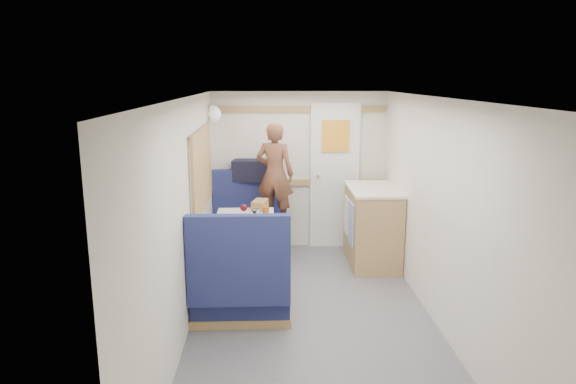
{
  "coord_description": "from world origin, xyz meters",
  "views": [
    {
      "loc": [
        -0.39,
        -4.2,
        2.16
      ],
      "look_at": [
        -0.19,
        0.9,
        1.02
      ],
      "focal_mm": 32.0,
      "sensor_mm": 36.0,
      "label": 1
    }
  ],
  "objects_px": {
    "tumbler_left": "(228,223)",
    "person": "(275,174)",
    "cheese_block": "(243,219)",
    "bench_far": "(248,233)",
    "tumbler_right": "(256,214)",
    "tray": "(248,227)",
    "orange_fruit": "(251,220)",
    "galley_counter": "(372,226)",
    "bread_loaf": "(260,205)",
    "bench_near": "(241,289)",
    "dinette_table": "(245,233)",
    "wine_glass": "(244,208)",
    "duffel_bag": "(255,170)",
    "pepper_grinder": "(255,215)",
    "beer_glass": "(266,212)",
    "dome_light": "(212,114)"
  },
  "relations": [
    {
      "from": "tumbler_left",
      "to": "bench_far",
      "type": "bearing_deg",
      "value": 83.23
    },
    {
      "from": "tumbler_right",
      "to": "beer_glass",
      "type": "relative_size",
      "value": 0.99
    },
    {
      "from": "dinette_table",
      "to": "orange_fruit",
      "type": "relative_size",
      "value": 11.41
    },
    {
      "from": "tumbler_right",
      "to": "pepper_grinder",
      "type": "xyz_separation_m",
      "value": [
        -0.02,
        -0.04,
        -0.0
      ]
    },
    {
      "from": "duffel_bag",
      "to": "tumbler_left",
      "type": "relative_size",
      "value": 4.64
    },
    {
      "from": "cheese_block",
      "to": "wine_glass",
      "type": "xyz_separation_m",
      "value": [
        0.0,
        0.09,
        0.09
      ]
    },
    {
      "from": "dinette_table",
      "to": "duffel_bag",
      "type": "bearing_deg",
      "value": 85.34
    },
    {
      "from": "orange_fruit",
      "to": "pepper_grinder",
      "type": "distance_m",
      "value": 0.24
    },
    {
      "from": "tumbler_right",
      "to": "tumbler_left",
      "type": "bearing_deg",
      "value": -127.86
    },
    {
      "from": "tray",
      "to": "beer_glass",
      "type": "distance_m",
      "value": 0.45
    },
    {
      "from": "duffel_bag",
      "to": "wine_glass",
      "type": "bearing_deg",
      "value": -85.72
    },
    {
      "from": "bench_far",
      "to": "bench_near",
      "type": "relative_size",
      "value": 1.0
    },
    {
      "from": "cheese_block",
      "to": "pepper_grinder",
      "type": "bearing_deg",
      "value": 38.18
    },
    {
      "from": "cheese_block",
      "to": "bread_loaf",
      "type": "distance_m",
      "value": 0.54
    },
    {
      "from": "bench_far",
      "to": "tumbler_right",
      "type": "distance_m",
      "value": 1.0
    },
    {
      "from": "galley_counter",
      "to": "wine_glass",
      "type": "bearing_deg",
      "value": -157.56
    },
    {
      "from": "person",
      "to": "beer_glass",
      "type": "bearing_deg",
      "value": 95.6
    },
    {
      "from": "dome_light",
      "to": "bench_near",
      "type": "bearing_deg",
      "value": -77.18
    },
    {
      "from": "bench_near",
      "to": "duffel_bag",
      "type": "relative_size",
      "value": 1.9
    },
    {
      "from": "tumbler_right",
      "to": "pepper_grinder",
      "type": "bearing_deg",
      "value": -115.5
    },
    {
      "from": "dome_light",
      "to": "tray",
      "type": "bearing_deg",
      "value": -69.7
    },
    {
      "from": "tumbler_left",
      "to": "tumbler_right",
      "type": "height_order",
      "value": "tumbler_left"
    },
    {
      "from": "duffel_bag",
      "to": "person",
      "type": "bearing_deg",
      "value": -52.1
    },
    {
      "from": "wine_glass",
      "to": "beer_glass",
      "type": "height_order",
      "value": "wine_glass"
    },
    {
      "from": "dome_light",
      "to": "person",
      "type": "bearing_deg",
      "value": -12.43
    },
    {
      "from": "beer_glass",
      "to": "pepper_grinder",
      "type": "height_order",
      "value": "beer_glass"
    },
    {
      "from": "bench_far",
      "to": "person",
      "type": "xyz_separation_m",
      "value": [
        0.33,
        -0.17,
        0.76
      ]
    },
    {
      "from": "dome_light",
      "to": "wine_glass",
      "type": "xyz_separation_m",
      "value": [
        0.39,
        -0.91,
        -0.91
      ]
    },
    {
      "from": "wine_glass",
      "to": "tumbler_right",
      "type": "relative_size",
      "value": 1.6
    },
    {
      "from": "bench_near",
      "to": "wine_glass",
      "type": "bearing_deg",
      "value": 90.07
    },
    {
      "from": "beer_glass",
      "to": "person",
      "type": "bearing_deg",
      "value": 80.61
    },
    {
      "from": "bench_far",
      "to": "tumbler_left",
      "type": "xyz_separation_m",
      "value": [
        -0.15,
        -1.23,
        0.48
      ]
    },
    {
      "from": "tumbler_right",
      "to": "galley_counter",
      "type": "bearing_deg",
      "value": 22.73
    },
    {
      "from": "cheese_block",
      "to": "tumbler_left",
      "type": "relative_size",
      "value": 0.91
    },
    {
      "from": "cheese_block",
      "to": "dinette_table",
      "type": "bearing_deg",
      "value": 87.69
    },
    {
      "from": "dinette_table",
      "to": "bench_far",
      "type": "xyz_separation_m",
      "value": [
        -0.0,
        0.86,
        -0.27
      ]
    },
    {
      "from": "dome_light",
      "to": "tray",
      "type": "distance_m",
      "value": 1.64
    },
    {
      "from": "galley_counter",
      "to": "person",
      "type": "xyz_separation_m",
      "value": [
        -1.14,
        0.14,
        0.6
      ]
    },
    {
      "from": "orange_fruit",
      "to": "tumbler_right",
      "type": "xyz_separation_m",
      "value": [
        0.04,
        0.28,
        -0.01
      ]
    },
    {
      "from": "orange_fruit",
      "to": "bread_loaf",
      "type": "xyz_separation_m",
      "value": [
        0.07,
        0.66,
        -0.01
      ]
    },
    {
      "from": "cheese_block",
      "to": "pepper_grinder",
      "type": "height_order",
      "value": "pepper_grinder"
    },
    {
      "from": "orange_fruit",
      "to": "bread_loaf",
      "type": "relative_size",
      "value": 0.32
    },
    {
      "from": "tumbler_left",
      "to": "person",
      "type": "bearing_deg",
      "value": 65.72
    },
    {
      "from": "bench_near",
      "to": "tray",
      "type": "relative_size",
      "value": 2.83
    },
    {
      "from": "tray",
      "to": "tumbler_right",
      "type": "height_order",
      "value": "tumbler_right"
    },
    {
      "from": "bench_near",
      "to": "bread_loaf",
      "type": "bearing_deg",
      "value": 82.78
    },
    {
      "from": "galley_counter",
      "to": "bread_loaf",
      "type": "relative_size",
      "value": 3.66
    },
    {
      "from": "galley_counter",
      "to": "tray",
      "type": "height_order",
      "value": "galley_counter"
    },
    {
      "from": "tray",
      "to": "cheese_block",
      "type": "height_order",
      "value": "cheese_block"
    },
    {
      "from": "orange_fruit",
      "to": "galley_counter",
      "type": "bearing_deg",
      "value": 31.14
    }
  ]
}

